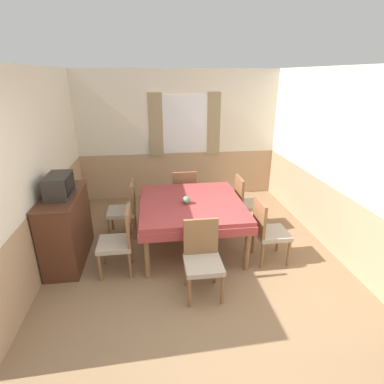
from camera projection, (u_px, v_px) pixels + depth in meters
name	position (u px, v px, depth m)	size (l,w,h in m)	color
ground_plane	(216.00, 338.00, 3.02)	(16.00, 16.00, 0.00)	#846647
wall_back	(179.00, 136.00, 6.15)	(4.46, 0.09, 2.60)	silver
wall_left	(43.00, 168.00, 4.09)	(0.05, 4.29, 2.60)	silver
wall_right	(324.00, 157.00, 4.59)	(0.05, 4.29, 2.60)	silver
dining_table	(191.00, 208.00, 4.43)	(1.51, 1.58, 0.75)	#9E3838
chair_right_near	(267.00, 229.00, 4.15)	(0.44, 0.44, 0.91)	brown
chair_right_far	(246.00, 201.00, 5.07)	(0.44, 0.44, 0.91)	brown
chair_head_window	(184.00, 192.00, 5.44)	(0.44, 0.44, 0.91)	brown
chair_left_far	(126.00, 208.00, 4.83)	(0.44, 0.44, 0.91)	brown
chair_head_near	(202.00, 256.00, 3.53)	(0.44, 0.44, 0.91)	brown
chair_left_near	(120.00, 239.00, 3.91)	(0.44, 0.44, 0.91)	brown
sideboard	(66.00, 227.00, 4.16)	(0.46, 1.15, 1.00)	#4C2819
tv	(59.00, 186.00, 3.87)	(0.29, 0.49, 0.29)	#2D2823
vase	(187.00, 200.00, 4.30)	(0.12, 0.12, 0.12)	slate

